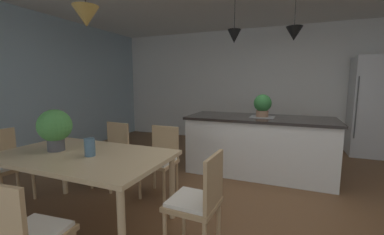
# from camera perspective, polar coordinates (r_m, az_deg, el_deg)

# --- Properties ---
(ground_plane) EXTENTS (10.00, 8.40, 0.04)m
(ground_plane) POSITION_cam_1_polar(r_m,az_deg,el_deg) (3.22, 15.41, -18.96)
(ground_plane) COLOR brown
(wall_back_kitchen) EXTENTS (10.00, 0.12, 2.70)m
(wall_back_kitchen) POSITION_cam_1_polar(r_m,az_deg,el_deg) (6.13, 19.53, 6.83)
(wall_back_kitchen) COLOR silver
(wall_back_kitchen) RESTS_ON ground_plane
(window_wall_left_glazing) EXTENTS (0.06, 8.40, 2.70)m
(window_wall_left_glazing) POSITION_cam_1_polar(r_m,az_deg,el_deg) (5.21, -34.77, 5.76)
(window_wall_left_glazing) COLOR #9EB7C6
(window_wall_left_glazing) RESTS_ON ground_plane
(dining_table) EXTENTS (1.71, 0.99, 0.73)m
(dining_table) POSITION_cam_1_polar(r_m,az_deg,el_deg) (2.70, -23.96, -9.05)
(dining_table) COLOR #D1B284
(dining_table) RESTS_ON ground_plane
(chair_far_left) EXTENTS (0.43, 0.43, 0.87)m
(chair_far_left) POSITION_cam_1_polar(r_m,az_deg,el_deg) (3.61, -18.11, -7.66)
(chair_far_left) COLOR tan
(chair_far_left) RESTS_ON ground_plane
(chair_window_end) EXTENTS (0.43, 0.43, 0.87)m
(chair_window_end) POSITION_cam_1_polar(r_m,az_deg,el_deg) (3.71, -37.19, -8.47)
(chair_window_end) COLOR tan
(chair_window_end) RESTS_ON ground_plane
(chair_kitchen_end) EXTENTS (0.42, 0.42, 0.87)m
(chair_kitchen_end) POSITION_cam_1_polar(r_m,az_deg,el_deg) (2.12, 1.51, -18.60)
(chair_kitchen_end) COLOR tan
(chair_kitchen_end) RESTS_ON ground_plane
(chair_far_right) EXTENTS (0.40, 0.40, 0.87)m
(chair_far_right) POSITION_cam_1_polar(r_m,az_deg,el_deg) (3.18, -7.33, -9.42)
(chair_far_right) COLOR tan
(chair_far_right) RESTS_ON ground_plane
(kitchen_island) EXTENTS (2.21, 0.92, 0.91)m
(kitchen_island) POSITION_cam_1_polar(r_m,az_deg,el_deg) (4.04, 15.20, -6.08)
(kitchen_island) COLOR silver
(kitchen_island) RESTS_ON ground_plane
(refrigerator) EXTENTS (0.66, 0.67, 1.94)m
(refrigerator) POSITION_cam_1_polar(r_m,az_deg,el_deg) (5.91, 35.93, 2.06)
(refrigerator) COLOR silver
(refrigerator) RESTS_ON ground_plane
(pendant_over_table) EXTENTS (0.24, 0.24, 0.77)m
(pendant_over_table) POSITION_cam_1_polar(r_m,az_deg,el_deg) (2.61, -23.37, 20.75)
(pendant_over_table) COLOR black
(pendant_over_island_main) EXTENTS (0.21, 0.21, 0.66)m
(pendant_over_island_main) POSITION_cam_1_polar(r_m,az_deg,el_deg) (4.06, 9.77, 18.10)
(pendant_over_island_main) COLOR black
(pendant_over_island_aux) EXTENTS (0.23, 0.23, 0.68)m
(pendant_over_island_aux) POSITION_cam_1_polar(r_m,az_deg,el_deg) (3.96, 22.60, 17.55)
(pendant_over_island_aux) COLOR black
(potted_plant_on_island) EXTENTS (0.27, 0.27, 0.35)m
(potted_plant_on_island) POSITION_cam_1_polar(r_m,az_deg,el_deg) (3.93, 16.06, 2.86)
(potted_plant_on_island) COLOR #8C664C
(potted_plant_on_island) RESTS_ON kitchen_island
(potted_plant_on_table) EXTENTS (0.33, 0.33, 0.43)m
(potted_plant_on_table) POSITION_cam_1_polar(r_m,az_deg,el_deg) (2.88, -29.23, -1.97)
(potted_plant_on_table) COLOR #4C4C51
(potted_plant_on_table) RESTS_ON dining_table
(vase_on_dining_table) EXTENTS (0.10, 0.10, 0.17)m
(vase_on_dining_table) POSITION_cam_1_polar(r_m,az_deg,el_deg) (2.56, -22.64, -6.39)
(vase_on_dining_table) COLOR slate
(vase_on_dining_table) RESTS_ON dining_table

